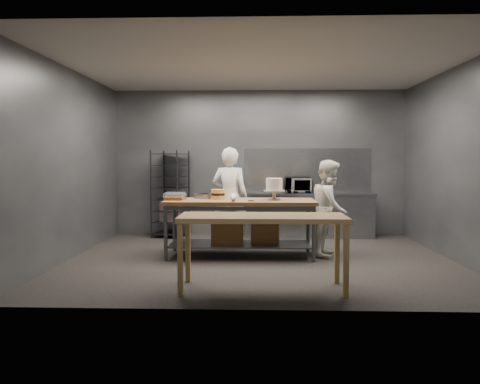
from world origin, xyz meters
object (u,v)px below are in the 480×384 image
at_px(frosted_cake_stand, 274,186).
at_px(chef_behind, 230,198).
at_px(speed_rack, 170,195).
at_px(microwave, 299,185).
at_px(layer_cake, 218,194).
at_px(chef_right, 330,208).
at_px(near_counter, 262,222).
at_px(work_table, 241,221).

bearing_deg(frosted_cake_stand, chef_behind, 136.02).
height_order(speed_rack, microwave, speed_rack).
distance_m(microwave, layer_cake, 2.37).
distance_m(chef_behind, microwave, 1.82).
xyz_separation_m(chef_right, layer_cake, (-1.83, -0.01, 0.22)).
xyz_separation_m(chef_behind, layer_cake, (-0.16, -0.60, 0.11)).
relative_size(microwave, frosted_cake_stand, 1.55).
bearing_deg(layer_cake, near_counter, -70.92).
bearing_deg(chef_right, layer_cake, 106.40).
bearing_deg(frosted_cake_stand, work_table, 177.75).
height_order(work_table, layer_cake, layer_cake).
xyz_separation_m(work_table, microwave, (1.10, 1.95, 0.48)).
height_order(microwave, frosted_cake_stand, frosted_cake_stand).
relative_size(frosted_cake_stand, layer_cake, 1.56).
xyz_separation_m(chef_behind, chef_right, (1.67, -0.59, -0.11)).
height_order(near_counter, frosted_cake_stand, frosted_cake_stand).
xyz_separation_m(work_table, layer_cake, (-0.39, 0.11, 0.43)).
bearing_deg(chef_behind, chef_right, 173.98).
bearing_deg(frosted_cake_stand, microwave, 73.94).
bearing_deg(chef_right, work_table, 110.74).
bearing_deg(speed_rack, chef_right, -30.85).
relative_size(work_table, speed_rack, 1.37).
bearing_deg(chef_behind, speed_rack, -28.91).
bearing_deg(near_counter, chef_right, 61.18).
distance_m(chef_right, layer_cake, 1.84).
xyz_separation_m(chef_right, microwave, (-0.34, 1.84, 0.27)).
xyz_separation_m(work_table, chef_behind, (-0.23, 0.71, 0.32)).
bearing_deg(layer_cake, speed_rack, 122.25).
height_order(work_table, speed_rack, speed_rack).
xyz_separation_m(speed_rack, layer_cake, (1.11, -1.76, 0.14)).
distance_m(chef_behind, chef_right, 1.77).
height_order(chef_right, microwave, chef_right).
bearing_deg(chef_behind, work_table, 121.29).
xyz_separation_m(microwave, frosted_cake_stand, (-0.57, -1.97, 0.09)).
relative_size(chef_behind, frosted_cake_stand, 5.10).
xyz_separation_m(speed_rack, chef_behind, (1.27, -1.17, 0.04)).
height_order(speed_rack, layer_cake, speed_rack).
bearing_deg(work_table, chef_behind, 107.77).
bearing_deg(chef_behind, layer_cake, 88.48).
distance_m(speed_rack, frosted_cake_stand, 2.79).
height_order(near_counter, chef_behind, chef_behind).
height_order(work_table, frosted_cake_stand, frosted_cake_stand).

